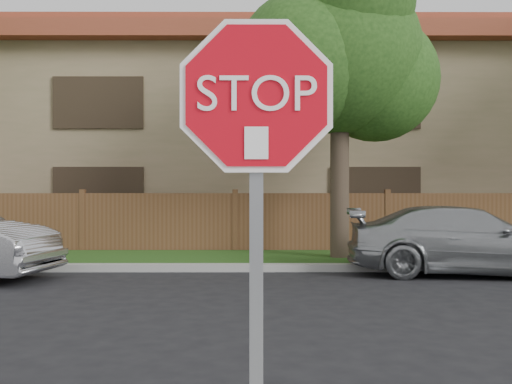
{
  "coord_description": "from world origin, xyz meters",
  "views": [
    {
      "loc": [
        0.5,
        -4.28,
        1.72
      ],
      "look_at": [
        0.51,
        -0.9,
        1.7
      ],
      "focal_mm": 42.0,
      "sensor_mm": 36.0,
      "label": 1
    }
  ],
  "objects": [
    {
      "name": "far_curb",
      "position": [
        0.0,
        8.15,
        0.07
      ],
      "size": [
        70.0,
        0.3,
        0.15
      ],
      "primitive_type": "cube",
      "color": "gray",
      "rests_on": "ground"
    },
    {
      "name": "grass_strip",
      "position": [
        0.0,
        9.8,
        0.06
      ],
      "size": [
        70.0,
        3.0,
        0.12
      ],
      "primitive_type": "cube",
      "color": "#1E4714",
      "rests_on": "ground"
    },
    {
      "name": "fence",
      "position": [
        0.0,
        11.4,
        0.8
      ],
      "size": [
        70.0,
        0.12,
        1.6
      ],
      "primitive_type": "cube",
      "color": "brown",
      "rests_on": "ground"
    },
    {
      "name": "apartment_building",
      "position": [
        0.0,
        17.0,
        3.53
      ],
      "size": [
        35.2,
        9.2,
        7.2
      ],
      "color": "#8D7D57",
      "rests_on": "ground"
    },
    {
      "name": "tree_mid",
      "position": [
        2.52,
        9.57,
        4.87
      ],
      "size": [
        4.8,
        3.9,
        7.35
      ],
      "color": "#382B21",
      "rests_on": "ground"
    },
    {
      "name": "stop_sign",
      "position": [
        0.51,
        -1.48,
        1.83
      ],
      "size": [
        1.01,
        0.13,
        2.55
      ],
      "color": "gray",
      "rests_on": "sidewalk_near"
    },
    {
      "name": "sedan_right",
      "position": [
        4.73,
        7.6,
        0.68
      ],
      "size": [
        4.91,
        2.47,
        1.37
      ],
      "primitive_type": "imported",
      "rotation": [
        0.0,
        0.0,
        1.45
      ],
      "color": "#999C9F",
      "rests_on": "ground"
    }
  ]
}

